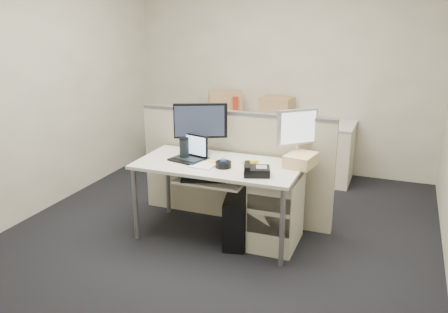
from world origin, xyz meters
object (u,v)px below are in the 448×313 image
at_px(desk, 218,170).
at_px(monitor_main, 201,130).
at_px(laptop, 187,149).
at_px(desk_phone, 257,171).

xyz_separation_m(desk, monitor_main, (-0.25, 0.18, 0.32)).
bearing_deg(desk, laptop, -176.19).
relative_size(monitor_main, laptop, 1.69).
height_order(laptop, desk_phone, laptop).
distance_m(desk, monitor_main, 0.44).
relative_size(monitor_main, desk_phone, 2.32).
height_order(desk, laptop, laptop).
bearing_deg(monitor_main, desk_phone, -52.49).
xyz_separation_m(desk, laptop, (-0.30, -0.02, 0.18)).
bearing_deg(monitor_main, laptop, -128.48).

